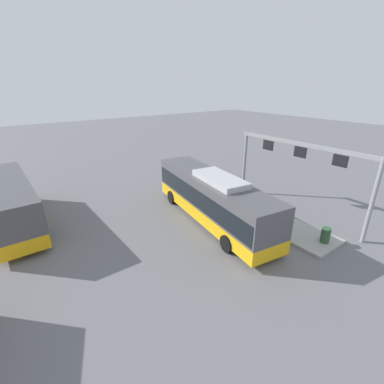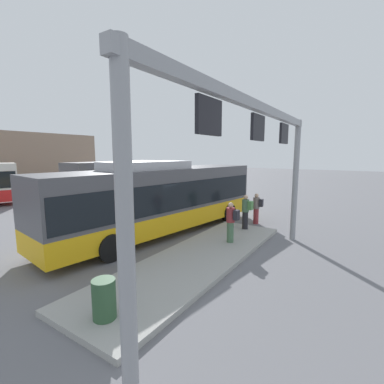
{
  "view_description": "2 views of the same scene",
  "coord_description": "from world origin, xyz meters",
  "px_view_note": "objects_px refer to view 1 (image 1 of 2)",
  "views": [
    {
      "loc": [
        -12.76,
        10.91,
        8.82
      ],
      "look_at": [
        2.67,
        -0.29,
        1.17
      ],
      "focal_mm": 25.53,
      "sensor_mm": 36.0,
      "label": 1
    },
    {
      "loc": [
        -9.79,
        -8.12,
        3.8
      ],
      "look_at": [
        1.72,
        -0.6,
        1.84
      ],
      "focal_mm": 25.27,
      "sensor_mm": 36.0,
      "label": 2
    }
  ],
  "objects_px": {
    "trash_bin": "(325,235)",
    "person_waiting_near": "(225,186)",
    "bus_main": "(212,196)",
    "bus_background_right": "(9,201)",
    "person_boarding": "(209,182)",
    "person_waiting_mid": "(247,194)"
  },
  "relations": [
    {
      "from": "bus_background_right",
      "to": "trash_bin",
      "type": "xyz_separation_m",
      "value": [
        -13.23,
        -14.42,
        -1.17
      ]
    },
    {
      "from": "person_waiting_mid",
      "to": "trash_bin",
      "type": "relative_size",
      "value": 1.86
    },
    {
      "from": "person_boarding",
      "to": "person_waiting_near",
      "type": "height_order",
      "value": "person_waiting_near"
    },
    {
      "from": "bus_background_right",
      "to": "person_boarding",
      "type": "height_order",
      "value": "bus_background_right"
    },
    {
      "from": "person_waiting_near",
      "to": "bus_background_right",
      "type": "bearing_deg",
      "value": -14.01
    },
    {
      "from": "bus_background_right",
      "to": "trash_bin",
      "type": "height_order",
      "value": "bus_background_right"
    },
    {
      "from": "person_waiting_mid",
      "to": "bus_background_right",
      "type": "bearing_deg",
      "value": -25.05
    },
    {
      "from": "person_waiting_mid",
      "to": "person_waiting_near",
      "type": "bearing_deg",
      "value": -83.02
    },
    {
      "from": "bus_main",
      "to": "bus_background_right",
      "type": "xyz_separation_m",
      "value": [
        7.05,
        10.98,
        -0.04
      ]
    },
    {
      "from": "bus_background_right",
      "to": "trash_bin",
      "type": "bearing_deg",
      "value": -133.88
    },
    {
      "from": "bus_main",
      "to": "trash_bin",
      "type": "height_order",
      "value": "bus_main"
    },
    {
      "from": "person_waiting_near",
      "to": "person_waiting_mid",
      "type": "distance_m",
      "value": 2.24
    },
    {
      "from": "person_waiting_near",
      "to": "trash_bin",
      "type": "height_order",
      "value": "person_waiting_near"
    },
    {
      "from": "bus_background_right",
      "to": "person_waiting_near",
      "type": "relative_size",
      "value": 5.85
    },
    {
      "from": "bus_background_right",
      "to": "person_boarding",
      "type": "bearing_deg",
      "value": -102.88
    },
    {
      "from": "bus_main",
      "to": "person_waiting_mid",
      "type": "distance_m",
      "value": 3.65
    },
    {
      "from": "bus_main",
      "to": "bus_background_right",
      "type": "distance_m",
      "value": 13.05
    },
    {
      "from": "person_waiting_near",
      "to": "bus_main",
      "type": "bearing_deg",
      "value": 39.58
    },
    {
      "from": "bus_background_right",
      "to": "person_boarding",
      "type": "relative_size",
      "value": 5.85
    },
    {
      "from": "person_waiting_mid",
      "to": "trash_bin",
      "type": "distance_m",
      "value": 6.32
    },
    {
      "from": "bus_background_right",
      "to": "person_boarding",
      "type": "xyz_separation_m",
      "value": [
        -2.9,
        -14.2,
        -0.89
      ]
    },
    {
      "from": "trash_bin",
      "to": "person_waiting_near",
      "type": "bearing_deg",
      "value": 0.86
    }
  ]
}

